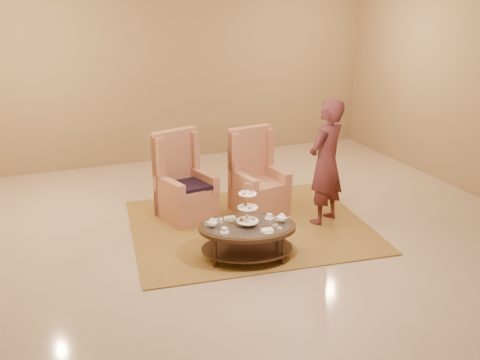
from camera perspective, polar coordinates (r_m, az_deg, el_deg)
name	(u,v)px	position (r m, az deg, el deg)	size (l,w,h in m)	color
ground	(252,243)	(7.02, 1.27, -6.76)	(8.00, 8.00, 0.00)	#BEA58D
ceiling	(252,243)	(7.02, 1.27, -6.76)	(8.00, 8.00, 0.02)	beige
wall_back	(169,68)	(10.18, -7.54, 11.77)	(8.00, 0.04, 3.50)	#9A7B54
rug	(249,226)	(7.49, 1.00, -4.89)	(3.48, 3.00, 0.02)	#A18339
tea_table	(247,231)	(6.50, 0.79, -5.50)	(1.36, 1.11, 0.99)	black
armchair_left	(183,189)	(7.70, -6.09, -0.97)	(0.85, 0.86, 1.26)	#BA7657
armchair_right	(256,184)	(7.86, 1.73, -0.47)	(0.77, 0.79, 1.25)	#BA7657
person	(326,162)	(7.42, 9.16, 1.87)	(0.77, 0.68, 1.77)	#532326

